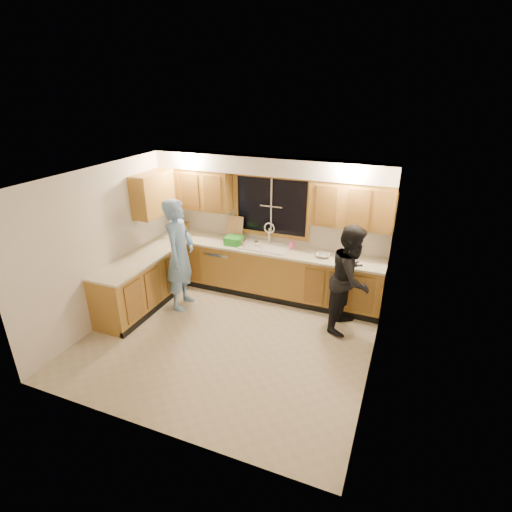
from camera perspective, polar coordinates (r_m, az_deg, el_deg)
The scene contains 26 objects.
floor at distance 6.28m, azimuth -4.01°, elevation -11.75°, with size 4.20×4.20×0.00m, color #BEB092.
ceiling at distance 5.25m, azimuth -4.78°, elevation 11.14°, with size 4.20×4.20×0.00m, color white.
wall_back at distance 7.28m, azimuth 2.19°, elevation 4.49°, with size 4.20×4.20×0.00m, color silver.
wall_left at distance 6.79m, azimuth -20.53°, elevation 1.52°, with size 3.80×3.80×0.00m, color silver.
wall_right at distance 5.17m, azimuth 17.17°, elevation -4.91°, with size 3.80×3.80×0.00m, color silver.
base_cabinets_back at distance 7.33m, azimuth 1.30°, elevation -2.22°, with size 4.20×0.60×0.88m, color #AD7C32.
base_cabinets_left at distance 7.16m, azimuth -16.00°, elevation -3.83°, with size 0.60×1.90×0.88m, color #AD7C32.
countertop_back at distance 7.13m, azimuth 1.29°, elevation 1.07°, with size 4.20×0.63×0.04m, color beige.
countertop_left at distance 6.96m, azimuth -16.32°, elevation -0.48°, with size 0.63×1.90×0.04m, color beige.
upper_cabinets_left at distance 7.56m, azimuth -8.54°, elevation 9.51°, with size 1.35×0.33×0.75m, color #AD7C32.
upper_cabinets_right at distance 6.63m, azimuth 13.53°, elevation 7.16°, with size 1.35×0.33×0.75m, color #AD7C32.
upper_cabinets_return at distance 7.33m, azimuth -14.45°, elevation 8.60°, with size 0.33×0.90×0.75m, color #AD7C32.
soffit at distance 6.84m, azimuth 1.83°, elevation 12.80°, with size 4.20×0.35×0.30m, color silver.
window_frame at distance 7.17m, azimuth 2.21°, elevation 7.12°, with size 1.44×0.03×1.14m.
sink at distance 7.16m, azimuth 1.34°, elevation 0.86°, with size 0.86×0.52×0.57m.
dishwasher at distance 7.64m, azimuth -4.71°, elevation -1.41°, with size 0.60×0.56×0.82m, color silver.
stove at distance 6.78m, azimuth -18.88°, elevation -5.76°, with size 0.58×0.75×0.90m, color silver.
man at distance 6.83m, azimuth -10.83°, elevation 0.17°, with size 0.70×0.46×1.93m, color #6D98CE.
woman at distance 6.30m, azimuth 13.40°, elevation -3.16°, with size 0.83×0.65×1.72m, color black.
knife_block at distance 7.88m, azimuth -10.09°, elevation 3.98°, with size 0.12×0.10×0.23m, color olive.
cutting_board at distance 7.47m, azimuth -3.06°, elevation 4.07°, with size 0.33×0.02×0.44m, color tan.
dish_crate at distance 7.26m, azimuth -3.19°, elevation 2.24°, with size 0.30×0.28×0.14m, color green.
soap_bottle at distance 7.08m, azimuth 5.18°, elevation 1.76°, with size 0.08×0.08×0.18m, color pink.
bowl at distance 6.81m, azimuth 9.54°, elevation 0.09°, with size 0.24×0.24×0.06m, color silver.
can_left at distance 7.09m, azimuth -1.86°, elevation 1.68°, with size 0.07×0.07×0.13m, color beige.
can_right at distance 7.09m, azimuth 0.03°, elevation 1.67°, with size 0.07×0.07×0.12m, color beige.
Camera 1 is at (2.30, -4.59, 3.61)m, focal length 28.00 mm.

